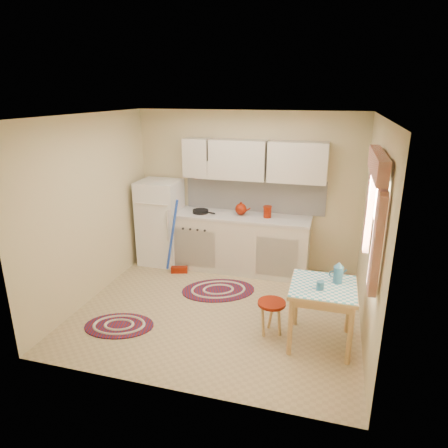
{
  "coord_description": "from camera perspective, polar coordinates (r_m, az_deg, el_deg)",
  "views": [
    {
      "loc": [
        1.34,
        -4.52,
        2.75
      ],
      "look_at": [
        -0.0,
        0.25,
        1.11
      ],
      "focal_mm": 32.0,
      "sensor_mm": 36.0,
      "label": 1
    }
  ],
  "objects": [
    {
      "name": "rug_left",
      "position": [
        5.25,
        -14.75,
        -13.86
      ],
      "size": [
        0.97,
        0.76,
        0.02
      ],
      "primitive_type": null,
      "rotation": [
        0.0,
        0.0,
        0.24
      ],
      "color": "maroon",
      "rests_on": "ground"
    },
    {
      "name": "room_shell",
      "position": [
        5.04,
        1.71,
        5.04
      ],
      "size": [
        3.64,
        3.6,
        2.52
      ],
      "color": "tan",
      "rests_on": "ground"
    },
    {
      "name": "frying_pan",
      "position": [
        6.37,
        -3.37,
        1.8
      ],
      "size": [
        0.31,
        0.31,
        0.05
      ],
      "primitive_type": "cylinder",
      "rotation": [
        0.0,
        0.0,
        -0.23
      ],
      "color": "black",
      "rests_on": "countertop"
    },
    {
      "name": "coffee_pot",
      "position": [
        4.64,
        16.01,
        -6.67
      ],
      "size": [
        0.15,
        0.13,
        0.26
      ],
      "primitive_type": null,
      "rotation": [
        0.0,
        0.0,
        0.15
      ],
      "color": "#2A5D81",
      "rests_on": "table"
    },
    {
      "name": "rug_center",
      "position": [
        5.9,
        -0.82,
        -9.43
      ],
      "size": [
        1.25,
        1.07,
        0.02
      ],
      "primitive_type": null,
      "rotation": [
        0.0,
        0.0,
        0.4
      ],
      "color": "maroon",
      "rests_on": "ground"
    },
    {
      "name": "mug",
      "position": [
        4.47,
        13.57,
        -8.58
      ],
      "size": [
        0.08,
        0.08,
        0.1
      ],
      "primitive_type": "cylinder",
      "rotation": [
        0.0,
        0.0,
        -0.01
      ],
      "color": "#2A5D81",
      "rests_on": "table"
    },
    {
      "name": "red_canister",
      "position": [
        6.15,
        6.21,
        1.65
      ],
      "size": [
        0.16,
        0.16,
        0.16
      ],
      "primitive_type": "cylinder",
      "rotation": [
        0.0,
        0.0,
        0.4
      ],
      "color": "maroon",
      "rests_on": "countertop"
    },
    {
      "name": "fridge",
      "position": [
        6.7,
        -9.03,
        0.24
      ],
      "size": [
        0.65,
        0.6,
        1.4
      ],
      "primitive_type": "cube",
      "color": "white",
      "rests_on": "ground"
    },
    {
      "name": "red_kettle",
      "position": [
        6.22,
        2.43,
        2.14
      ],
      "size": [
        0.22,
        0.21,
        0.2
      ],
      "primitive_type": null,
      "rotation": [
        0.0,
        0.0,
        -0.14
      ],
      "color": "maroon",
      "rests_on": "countertop"
    },
    {
      "name": "countertop",
      "position": [
        6.27,
        2.0,
        1.11
      ],
      "size": [
        2.27,
        0.62,
        0.04
      ],
      "primitive_type": "cube",
      "color": "beige",
      "rests_on": "base_cabinets"
    },
    {
      "name": "base_cabinets",
      "position": [
        6.42,
        1.96,
        -2.81
      ],
      "size": [
        2.25,
        0.6,
        0.88
      ],
      "primitive_type": "cube",
      "color": "beige",
      "rests_on": "ground"
    },
    {
      "name": "stool",
      "position": [
        4.89,
        6.75,
        -13.14
      ],
      "size": [
        0.38,
        0.38,
        0.42
      ],
      "primitive_type": "cylinder",
      "rotation": [
        0.0,
        0.0,
        0.16
      ],
      "color": "maroon",
      "rests_on": "ground"
    },
    {
      "name": "broom",
      "position": [
        6.26,
        -6.58,
        -1.93
      ],
      "size": [
        0.3,
        0.2,
        1.2
      ],
      "primitive_type": null,
      "rotation": [
        0.0,
        0.0,
        0.3
      ],
      "color": "blue",
      "rests_on": "ground"
    },
    {
      "name": "table",
      "position": [
        4.75,
        13.69,
        -12.5
      ],
      "size": [
        0.72,
        0.72,
        0.72
      ],
      "primitive_type": "cube",
      "color": "#DCB06E",
      "rests_on": "ground"
    }
  ]
}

